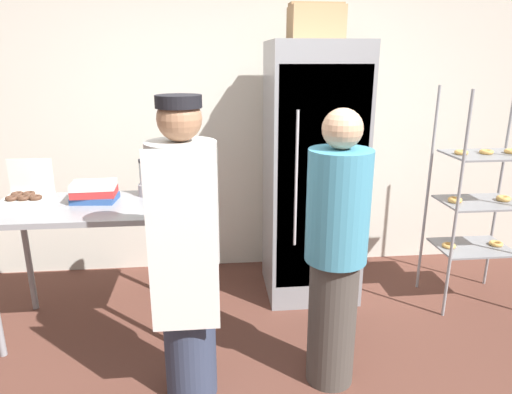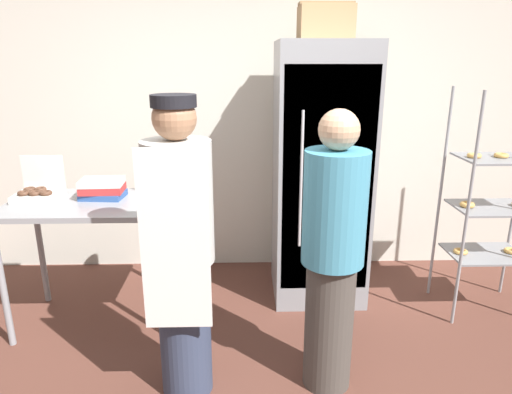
# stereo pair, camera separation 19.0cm
# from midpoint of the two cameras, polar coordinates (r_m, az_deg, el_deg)

# --- Properties ---
(back_wall) EXTENTS (6.40, 0.12, 2.83)m
(back_wall) POSITION_cam_midpoint_polar(r_m,az_deg,el_deg) (3.99, -4.52, 10.83)
(back_wall) COLOR silver
(back_wall) RESTS_ON ground_plane
(refrigerator) EXTENTS (0.69, 0.68, 1.96)m
(refrigerator) POSITION_cam_midpoint_polar(r_m,az_deg,el_deg) (3.52, 5.52, 2.80)
(refrigerator) COLOR gray
(refrigerator) RESTS_ON ground_plane
(baking_rack) EXTENTS (0.62, 0.46, 1.65)m
(baking_rack) POSITION_cam_midpoint_polar(r_m,az_deg,el_deg) (3.75, 24.83, -0.44)
(baking_rack) COLOR #93969B
(baking_rack) RESTS_ON ground_plane
(prep_counter) EXTENTS (1.18, 0.66, 0.91)m
(prep_counter) POSITION_cam_midpoint_polar(r_m,az_deg,el_deg) (3.27, -21.72, -2.75)
(prep_counter) COLOR gray
(prep_counter) RESTS_ON ground_plane
(donut_box) EXTENTS (0.30, 0.24, 0.29)m
(donut_box) POSITION_cam_midpoint_polar(r_m,az_deg,el_deg) (3.42, -28.17, -0.08)
(donut_box) COLOR silver
(donut_box) RESTS_ON prep_counter
(blender_pitcher) EXTENTS (0.13, 0.13, 0.26)m
(blender_pitcher) POSITION_cam_midpoint_polar(r_m,az_deg,el_deg) (3.31, -15.05, 2.11)
(blender_pitcher) COLOR #99999E
(blender_pitcher) RESTS_ON prep_counter
(binder_stack) EXTENTS (0.30, 0.22, 0.14)m
(binder_stack) POSITION_cam_midpoint_polar(r_m,az_deg,el_deg) (3.30, -21.12, 0.61)
(binder_stack) COLOR #2D5193
(binder_stack) RESTS_ON prep_counter
(cardboard_storage_box) EXTENTS (0.38, 0.30, 0.25)m
(cardboard_storage_box) POSITION_cam_midpoint_polar(r_m,az_deg,el_deg) (3.51, 5.82, 20.88)
(cardboard_storage_box) COLOR tan
(cardboard_storage_box) RESTS_ON refrigerator
(person_baker) EXTENTS (0.35, 0.37, 1.67)m
(person_baker) POSITION_cam_midpoint_polar(r_m,az_deg,el_deg) (2.43, -11.03, -6.79)
(person_baker) COLOR #333D56
(person_baker) RESTS_ON ground_plane
(person_customer) EXTENTS (0.34, 0.34, 1.60)m
(person_customer) POSITION_cam_midpoint_polar(r_m,az_deg,el_deg) (2.54, 7.81, -6.91)
(person_customer) COLOR #47423D
(person_customer) RESTS_ON ground_plane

